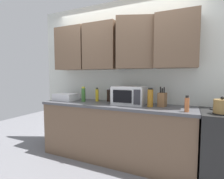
{
  "coord_description": "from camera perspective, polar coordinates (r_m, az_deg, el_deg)",
  "views": [
    {
      "loc": [
        1.06,
        -2.72,
        1.34
      ],
      "look_at": [
        -0.06,
        -0.25,
        1.12
      ],
      "focal_mm": 27.15,
      "sensor_mm": 36.0,
      "label": 1
    }
  ],
  "objects": [
    {
      "name": "bottle_soy_dark",
      "position": [
        2.9,
        -1.22,
        -1.93
      ],
      "size": [
        0.05,
        0.05,
        0.23
      ],
      "color": "black",
      "rests_on": "counter_run"
    },
    {
      "name": "knife_block",
      "position": [
        2.52,
        16.54,
        -3.22
      ],
      "size": [
        0.12,
        0.14,
        0.28
      ],
      "color": "brown",
      "rests_on": "counter_run"
    },
    {
      "name": "counter_run",
      "position": [
        2.79,
        0.7,
        -13.96
      ],
      "size": [
        2.4,
        0.63,
        0.9
      ],
      "color": "brown",
      "rests_on": "ground_plane"
    },
    {
      "name": "bottle_spice_jar",
      "position": [
        2.26,
        23.91,
        -4.56
      ],
      "size": [
        0.05,
        0.05,
        0.2
      ],
      "color": "#BC6638",
      "rests_on": "counter_run"
    },
    {
      "name": "wall_back_with_cabinets",
      "position": [
        2.86,
        2.58,
        9.35
      ],
      "size": [
        3.27,
        0.51,
        2.6
      ],
      "color": "silver",
      "rests_on": "ground_plane"
    },
    {
      "name": "bottle_amber_vinegar",
      "position": [
        2.46,
        12.77,
        -2.71
      ],
      "size": [
        0.08,
        0.08,
        0.27
      ],
      "color": "#AD701E",
      "rests_on": "counter_run"
    },
    {
      "name": "microwave",
      "position": [
        2.63,
        5.85,
        -1.94
      ],
      "size": [
        0.48,
        0.37,
        0.28
      ],
      "color": "silver",
      "rests_on": "counter_run"
    },
    {
      "name": "dish_rack",
      "position": [
        3.17,
        -15.19,
        -2.42
      ],
      "size": [
        0.38,
        0.3,
        0.12
      ],
      "primitive_type": "cube",
      "color": "silver",
      "rests_on": "counter_run"
    },
    {
      "name": "bottle_green_oil",
      "position": [
        2.92,
        -9.61,
        -1.67
      ],
      "size": [
        0.07,
        0.07,
        0.26
      ],
      "color": "#386B2D",
      "rests_on": "counter_run"
    },
    {
      "name": "kettle",
      "position": [
        2.31,
        33.02,
        -4.77
      ],
      "size": [
        0.17,
        0.17,
        0.19
      ],
      "color": "olive",
      "rests_on": "stove_range"
    },
    {
      "name": "bottle_yellow_mustard",
      "position": [
        2.95,
        -5.07,
        -1.81
      ],
      "size": [
        0.06,
        0.06,
        0.23
      ],
      "color": "gold",
      "rests_on": "counter_run"
    }
  ]
}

